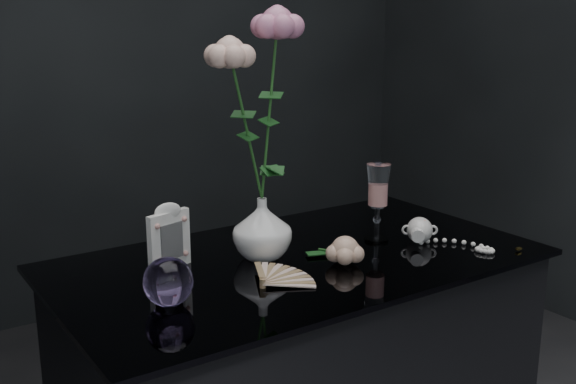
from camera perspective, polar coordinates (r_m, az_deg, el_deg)
vase at (r=1.45m, az=-2.19°, el=-3.10°), size 0.16×0.16×0.13m
wine_glass at (r=1.58m, az=7.59°, el=-0.92°), size 0.06×0.06×0.18m
picture_frame at (r=1.41m, az=-10.06°, el=-3.67°), size 0.12×0.11×0.14m
paperweight at (r=1.24m, az=-10.10°, el=-7.48°), size 0.10×0.10×0.09m
paper_fan at (r=1.31m, az=-2.15°, el=-7.66°), size 0.23×0.19×0.02m
loose_rose at (r=1.43m, az=4.85°, el=-4.93°), size 0.18×0.21×0.06m
pearl_jar at (r=1.60m, az=11.09°, el=-3.08°), size 0.29×0.30×0.06m
roses at (r=1.39m, az=-2.56°, el=7.79°), size 0.21×0.12×0.45m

